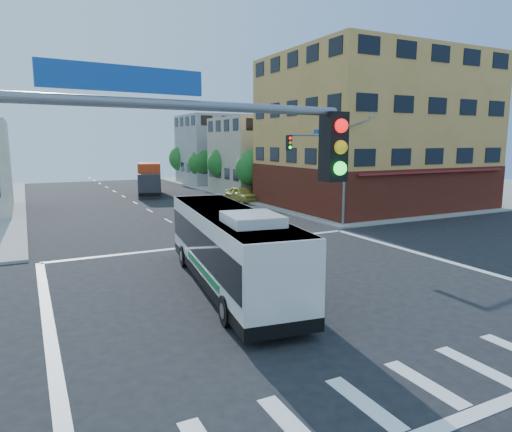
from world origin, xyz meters
name	(u,v)px	position (x,y,z in m)	size (l,w,h in m)	color
ground	(295,289)	(0.00, 0.00, 0.00)	(120.00, 120.00, 0.00)	black
sidewalk_ne	(374,184)	(35.00, 35.00, 0.07)	(50.00, 50.00, 0.15)	gray
corner_building_ne	(372,145)	(19.99, 18.48, 5.89)	(18.10, 15.44, 14.00)	#D8924D
building_east_near	(268,155)	(16.98, 33.98, 4.51)	(12.06, 10.06, 9.00)	#B4A88A
building_east_far	(223,149)	(16.98, 47.98, 5.01)	(12.06, 10.06, 10.00)	#9A9A95
signal_mast_ne	(327,159)	(9.08, 10.62, 4.98)	(7.91, 1.13, 8.07)	slate
signal_mast_sw	(108,251)	(-9.08, -10.64, 4.98)	(7.91, 1.01, 8.07)	slate
street_tree_a	(253,166)	(11.90, 27.92, 3.59)	(3.60, 3.60, 5.53)	#352113
street_tree_b	(223,162)	(11.90, 35.92, 3.75)	(3.80, 3.80, 5.79)	#352113
street_tree_c	(201,162)	(11.90, 43.92, 3.46)	(3.40, 3.40, 5.29)	#352113
street_tree_d	(183,157)	(11.90, 51.92, 3.88)	(4.00, 4.00, 6.03)	#352113
transit_bus	(229,247)	(-2.36, 1.49, 1.79)	(4.26, 12.58, 3.65)	black
box_truck	(150,180)	(3.00, 36.75, 1.80)	(4.44, 8.60, 3.72)	#29292F
parked_car	(241,194)	(10.20, 27.16, 0.77)	(1.82, 4.52, 1.54)	gold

